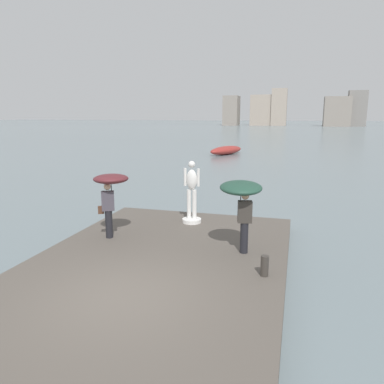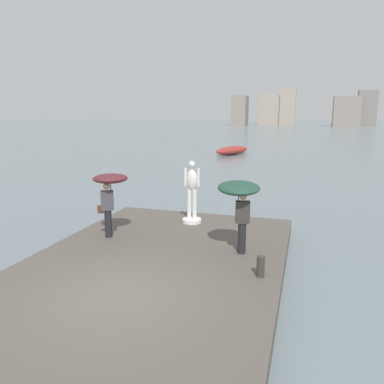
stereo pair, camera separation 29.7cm
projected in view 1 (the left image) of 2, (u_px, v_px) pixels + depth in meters
name	position (u px, v px, depth m)	size (l,w,h in m)	color
ground_plane	(268.00, 149.00, 45.73)	(400.00, 400.00, 0.00)	slate
pier	(157.00, 268.00, 9.89)	(6.67, 10.01, 0.40)	#564F47
statue_white_figure	(192.00, 196.00, 13.13)	(0.68, 0.68, 2.20)	white
onlooker_left	(110.00, 187.00, 11.40)	(1.44, 1.44, 2.01)	black
onlooker_right	(242.00, 195.00, 10.11)	(1.39, 1.41, 2.04)	black
mooring_bollard	(265.00, 266.00, 8.87)	(0.19, 0.19, 0.50)	#38332D
boat_near	(226.00, 150.00, 39.28)	(3.46, 5.39, 0.87)	#9E2D28
distant_skyline	(290.00, 110.00, 132.32)	(48.58, 8.72, 13.11)	gray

